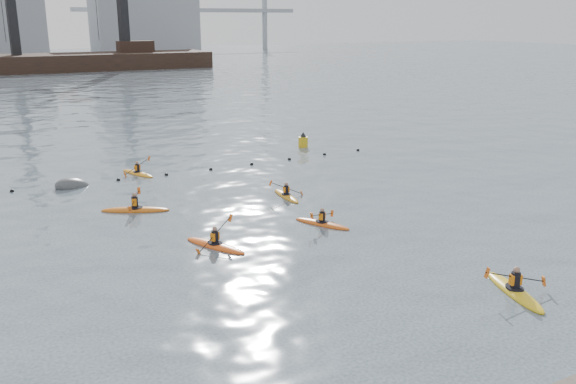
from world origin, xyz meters
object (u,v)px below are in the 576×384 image
at_px(kayaker_1, 514,290).
at_px(nav_buoy, 303,142).
at_px(kayaker_4, 322,223).
at_px(kayaker_3, 286,195).
at_px(kayaker_0, 215,245).
at_px(kayaker_5, 138,173).
at_px(kayaker_2, 135,209).
at_px(mooring_buoy, 73,187).

xyz_separation_m(kayaker_1, nav_buoy, (6.07, 26.37, 0.29)).
bearing_deg(nav_buoy, kayaker_4, -116.61).
relative_size(kayaker_1, kayaker_4, 1.25).
bearing_deg(kayaker_3, kayaker_1, -80.75).
height_order(kayaker_0, kayaker_5, kayaker_0).
distance_m(kayaker_4, kayaker_5, 15.03).
height_order(kayaker_0, kayaker_4, kayaker_0).
distance_m(kayaker_3, nav_buoy, 13.81).
height_order(kayaker_0, kayaker_2, kayaker_0).
relative_size(kayaker_0, nav_buoy, 2.44).
bearing_deg(kayaker_1, kayaker_2, 137.46).
height_order(kayaker_3, kayaker_4, kayaker_3).
xyz_separation_m(kayaker_4, kayaker_5, (-5.27, 14.08, -0.00)).
bearing_deg(kayaker_3, kayaker_2, 173.81).
bearing_deg(kayaker_5, kayaker_1, -94.54).
relative_size(kayaker_0, kayaker_1, 0.89).
relative_size(kayaker_0, kayaker_5, 1.09).
relative_size(kayaker_4, nav_buoy, 2.20).
bearing_deg(kayaker_5, kayaker_0, -113.48).
bearing_deg(kayaker_5, mooring_buoy, 173.84).
bearing_deg(kayaker_1, nav_buoy, 93.76).
xyz_separation_m(kayaker_0, kayaker_3, (6.36, 5.37, -0.01)).
height_order(kayaker_5, nav_buoy, nav_buoy).
bearing_deg(kayaker_5, kayaker_3, -78.46).
relative_size(kayaker_1, nav_buoy, 2.75).
bearing_deg(kayaker_4, kayaker_1, 74.74).
bearing_deg(mooring_buoy, nav_buoy, 11.73).
distance_m(kayaker_1, kayaker_2, 18.86).
bearing_deg(kayaker_2, kayaker_4, -104.61).
bearing_deg(kayaker_5, kayaker_2, -127.56).
bearing_deg(kayaker_2, kayaker_0, -139.07).
height_order(kayaker_2, mooring_buoy, kayaker_2).
distance_m(kayaker_0, mooring_buoy, 13.76).
distance_m(kayaker_1, nav_buoy, 27.06).
xyz_separation_m(mooring_buoy, nav_buoy, (17.78, 3.69, 0.41)).
relative_size(kayaker_2, kayaker_5, 1.16).
xyz_separation_m(kayaker_4, nav_buoy, (8.30, 16.57, 0.31)).
bearing_deg(mooring_buoy, kayaker_1, -62.69).
xyz_separation_m(kayaker_4, mooring_buoy, (-9.48, 12.88, -0.09)).
bearing_deg(nav_buoy, kayaker_3, -123.34).
xyz_separation_m(kayaker_0, mooring_buoy, (-3.83, 13.21, -0.10)).
relative_size(kayaker_5, nav_buoy, 2.24).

